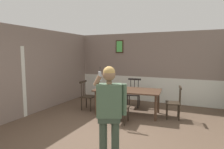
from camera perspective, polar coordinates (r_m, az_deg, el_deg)
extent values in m
plane|color=brown|center=(4.69, -0.78, -17.44)|extent=(7.73, 7.73, 0.00)
cube|color=gray|center=(7.62, 10.59, 5.72)|extent=(5.83, 0.12, 1.71)
cube|color=silver|center=(7.76, 10.41, -4.22)|extent=(5.83, 0.14, 0.97)
cube|color=silver|center=(7.66, 10.43, -0.69)|extent=(5.83, 0.05, 0.06)
cube|color=#382314|center=(7.91, 2.25, 8.30)|extent=(0.32, 0.03, 0.52)
cube|color=#58C25A|center=(7.90, 2.21, 8.30)|extent=(0.24, 0.01, 0.44)
cube|color=gray|center=(6.16, -26.16, 0.54)|extent=(0.12, 7.03, 2.68)
cube|color=silver|center=(6.24, -24.87, -2.00)|extent=(0.06, 0.12, 2.10)
cube|color=#4C3323|center=(6.00, 4.67, -4.66)|extent=(2.10, 1.18, 0.04)
cylinder|color=#4C3323|center=(6.01, -4.81, -8.41)|extent=(0.07, 0.07, 0.73)
cylinder|color=#4C3323|center=(5.55, 12.83, -9.78)|extent=(0.07, 0.07, 0.73)
cylinder|color=#4C3323|center=(6.72, -2.07, -6.80)|extent=(0.07, 0.07, 0.73)
cylinder|color=#4C3323|center=(6.31, 13.62, -7.84)|extent=(0.07, 0.07, 0.73)
cube|color=black|center=(6.87, 6.41, -5.85)|extent=(0.53, 0.53, 0.03)
cube|color=black|center=(6.98, 6.73, -1.41)|extent=(0.46, 0.11, 0.06)
cylinder|color=black|center=(7.00, 7.82, -3.32)|extent=(0.02, 0.02, 0.52)
cylinder|color=black|center=(7.02, 6.70, -3.28)|extent=(0.02, 0.02, 0.52)
cylinder|color=black|center=(7.04, 5.59, -3.24)|extent=(0.02, 0.02, 0.52)
cylinder|color=black|center=(6.72, 7.71, -8.17)|extent=(0.04, 0.04, 0.43)
cylinder|color=black|center=(6.77, 4.60, -8.01)|extent=(0.04, 0.04, 0.43)
cylinder|color=black|center=(7.07, 8.10, -7.44)|extent=(0.04, 0.04, 0.43)
cylinder|color=black|center=(7.12, 5.15, -7.30)|extent=(0.04, 0.04, 0.43)
cube|color=#2D2319|center=(5.88, 17.68, -8.05)|extent=(0.48, 0.48, 0.03)
cube|color=#2D2319|center=(5.81, 19.66, -3.66)|extent=(0.12, 0.41, 0.06)
cylinder|color=#2D2319|center=(5.73, 19.70, -5.92)|extent=(0.02, 0.02, 0.48)
cylinder|color=#2D2319|center=(5.84, 19.58, -5.67)|extent=(0.02, 0.02, 0.48)
cylinder|color=#2D2319|center=(5.96, 19.46, -5.43)|extent=(0.02, 0.02, 0.48)
cylinder|color=#2D2319|center=(5.78, 16.06, -10.70)|extent=(0.04, 0.04, 0.45)
cylinder|color=#2D2319|center=(6.09, 15.94, -9.81)|extent=(0.04, 0.04, 0.45)
cylinder|color=#2D2319|center=(5.80, 19.35, -10.74)|extent=(0.04, 0.04, 0.45)
cylinder|color=#2D2319|center=(6.12, 19.05, -9.85)|extent=(0.04, 0.04, 0.45)
cube|color=#2D2319|center=(5.28, 2.33, -9.65)|extent=(0.50, 0.50, 0.03)
cube|color=#2D2319|center=(4.97, 1.61, -5.45)|extent=(0.47, 0.08, 0.06)
cylinder|color=#2D2319|center=(5.06, 0.08, -7.52)|extent=(0.02, 0.02, 0.45)
cylinder|color=#2D2319|center=(5.02, 1.60, -7.64)|extent=(0.02, 0.02, 0.45)
cylinder|color=#2D2319|center=(4.98, 3.15, -7.77)|extent=(0.02, 0.02, 0.45)
cylinder|color=#2D2319|center=(5.57, 1.04, -11.22)|extent=(0.04, 0.04, 0.42)
cylinder|color=#2D2319|center=(5.47, 4.83, -11.59)|extent=(0.04, 0.04, 0.42)
cylinder|color=#2D2319|center=(5.23, -0.31, -12.39)|extent=(0.04, 0.04, 0.42)
cylinder|color=#2D2319|center=(5.12, 3.72, -12.82)|extent=(0.04, 0.04, 0.42)
cube|color=#2D2319|center=(6.52, -7.05, -6.52)|extent=(0.45, 0.45, 0.03)
cube|color=#2D2319|center=(6.52, -8.59, -2.14)|extent=(0.07, 0.42, 0.06)
cylinder|color=#2D2319|center=(6.67, -8.03, -3.90)|extent=(0.02, 0.02, 0.51)
cylinder|color=#2D2319|center=(6.56, -8.56, -4.08)|extent=(0.02, 0.02, 0.51)
cylinder|color=#2D2319|center=(6.45, -9.11, -4.26)|extent=(0.02, 0.02, 0.51)
cylinder|color=#2D2319|center=(6.65, -5.04, -8.29)|extent=(0.04, 0.04, 0.43)
cylinder|color=#2D2319|center=(6.36, -6.37, -8.99)|extent=(0.04, 0.04, 0.43)
cylinder|color=#2D2319|center=(6.80, -7.63, -8.00)|extent=(0.04, 0.04, 0.43)
cylinder|color=#2D2319|center=(6.51, -9.05, -8.66)|extent=(0.04, 0.04, 0.43)
cylinder|color=#3A493A|center=(3.54, 0.97, -18.57)|extent=(0.14, 0.14, 0.80)
cylinder|color=#3A493A|center=(3.54, -2.65, -18.56)|extent=(0.14, 0.14, 0.80)
cube|color=#3A493A|center=(3.40, -0.85, -12.87)|extent=(0.44, 0.35, 0.12)
cube|color=#4C664C|center=(3.31, -0.86, -7.70)|extent=(0.48, 0.39, 0.57)
cylinder|color=#4C664C|center=(3.31, 3.63, -7.44)|extent=(0.09, 0.09, 0.54)
cylinder|color=#936B4C|center=(3.23, -4.27, -1.83)|extent=(0.17, 0.10, 0.20)
cylinder|color=#936B4C|center=(3.24, -0.87, -2.39)|extent=(0.09, 0.09, 0.05)
sphere|color=#936B4C|center=(3.23, -0.87, -0.03)|extent=(0.22, 0.22, 0.22)
sphere|color=tan|center=(3.22, -0.87, 0.64)|extent=(0.21, 0.21, 0.21)
cube|color=#B7B7BC|center=(3.20, -3.54, -0.48)|extent=(0.07, 0.06, 0.16)
cylinder|color=black|center=(3.19, -3.55, 1.66)|extent=(0.01, 0.01, 0.08)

